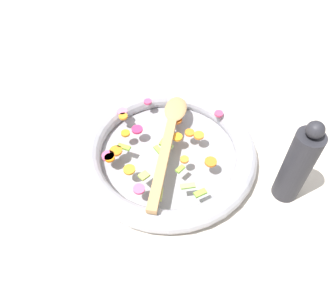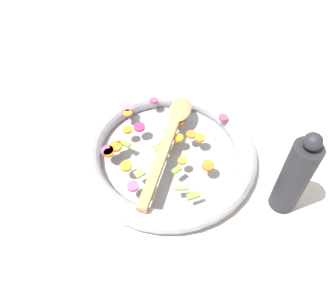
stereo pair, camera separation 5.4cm
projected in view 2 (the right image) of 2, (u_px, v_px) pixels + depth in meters
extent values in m
plane|color=beige|center=(168.00, 157.00, 0.81)|extent=(4.00, 4.00, 0.00)
cylinder|color=gray|center=(168.00, 156.00, 0.81)|extent=(0.38, 0.38, 0.01)
torus|color=#9E9EA5|center=(168.00, 151.00, 0.79)|extent=(0.43, 0.43, 0.05)
cylinder|color=orange|center=(128.00, 130.00, 0.80)|extent=(0.03, 0.03, 0.01)
cylinder|color=orange|center=(178.00, 138.00, 0.78)|extent=(0.03, 0.03, 0.01)
cylinder|color=orange|center=(191.00, 135.00, 0.79)|extent=(0.03, 0.03, 0.01)
cylinder|color=orange|center=(182.00, 161.00, 0.74)|extent=(0.03, 0.03, 0.01)
cylinder|color=orange|center=(208.00, 166.00, 0.73)|extent=(0.03, 0.03, 0.01)
cylinder|color=orange|center=(109.00, 153.00, 0.75)|extent=(0.03, 0.03, 0.01)
cylinder|color=orange|center=(128.00, 113.00, 0.84)|extent=(0.03, 0.03, 0.01)
cylinder|color=orange|center=(116.00, 146.00, 0.76)|extent=(0.04, 0.04, 0.01)
cylinder|color=orange|center=(179.00, 120.00, 0.82)|extent=(0.03, 0.03, 0.01)
cylinder|color=orange|center=(126.00, 166.00, 0.73)|extent=(0.03, 0.03, 0.01)
cylinder|color=orange|center=(200.00, 138.00, 0.78)|extent=(0.04, 0.04, 0.01)
cube|color=#88C041|center=(157.00, 149.00, 0.76)|extent=(0.03, 0.02, 0.01)
cube|color=#80B534|center=(124.00, 143.00, 0.77)|extent=(0.03, 0.02, 0.01)
cube|color=#82BB37|center=(177.00, 170.00, 0.72)|extent=(0.02, 0.02, 0.01)
cube|color=#A7D762|center=(167.00, 146.00, 0.77)|extent=(0.03, 0.03, 0.01)
cube|color=#B5C556|center=(153.00, 193.00, 0.68)|extent=(0.01, 0.03, 0.01)
cube|color=#A8C34F|center=(140.00, 173.00, 0.71)|extent=(0.03, 0.03, 0.01)
cube|color=#83B83A|center=(193.00, 196.00, 0.68)|extent=(0.03, 0.03, 0.01)
cube|color=#AADD5F|center=(182.00, 187.00, 0.69)|extent=(0.03, 0.02, 0.01)
cube|color=#96BA43|center=(164.00, 142.00, 0.77)|extent=(0.02, 0.02, 0.01)
cylinder|color=#DD2B5C|center=(139.00, 127.00, 0.80)|extent=(0.04, 0.04, 0.01)
cylinder|color=pink|center=(127.00, 108.00, 0.85)|extent=(0.04, 0.04, 0.01)
cylinder|color=#E64D77|center=(107.00, 151.00, 0.76)|extent=(0.04, 0.04, 0.01)
cylinder|color=#E85486|center=(133.00, 186.00, 0.69)|extent=(0.03, 0.03, 0.01)
cylinder|color=#CF3E64|center=(223.00, 118.00, 0.82)|extent=(0.03, 0.03, 0.01)
cylinder|color=#CE406B|center=(154.00, 100.00, 0.87)|extent=(0.02, 0.02, 0.01)
cube|color=#A87F51|center=(160.00, 161.00, 0.72)|extent=(0.02, 0.25, 0.01)
ellipsoid|color=#A87F51|center=(180.00, 109.00, 0.83)|extent=(0.06, 0.09, 0.01)
cylinder|color=#232328|center=(294.00, 178.00, 0.65)|extent=(0.06, 0.06, 0.19)
sphere|color=#232328|center=(313.00, 142.00, 0.57)|extent=(0.03, 0.03, 0.03)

